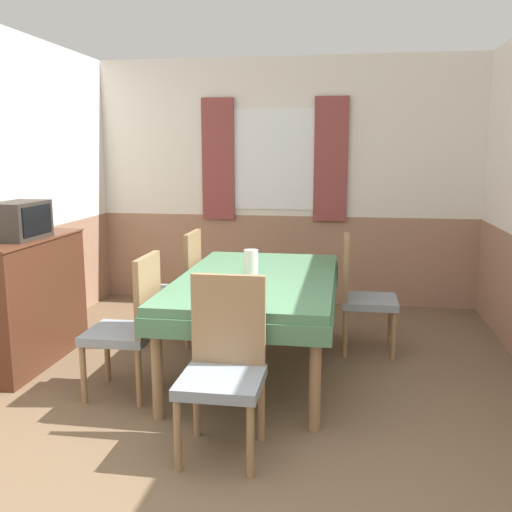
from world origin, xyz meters
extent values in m
cube|color=white|center=(0.00, 3.86, 1.77)|extent=(4.45, 0.05, 1.65)
cube|color=#9E755B|center=(0.00, 3.86, 0.47)|extent=(4.45, 0.05, 0.95)
cube|color=white|center=(-0.12, 3.82, 1.55)|extent=(0.99, 0.01, 1.06)
cube|color=brown|center=(-0.72, 3.80, 1.55)|extent=(0.35, 0.03, 1.28)
cube|color=brown|center=(0.48, 3.80, 1.55)|extent=(0.35, 0.03, 1.28)
cube|color=#9E755B|center=(-2.05, 1.92, 0.47)|extent=(0.05, 4.23, 0.95)
cube|color=#4C7A56|center=(0.02, 1.81, 0.70)|extent=(1.12, 1.94, 0.06)
cube|color=#4C7A56|center=(0.02, 1.81, 0.61)|extent=(1.15, 1.97, 0.12)
cylinder|color=#93704C|center=(-0.46, 0.92, 0.33)|extent=(0.07, 0.07, 0.67)
cylinder|color=#93704C|center=(0.50, 0.92, 0.33)|extent=(0.07, 0.07, 0.67)
cylinder|color=#93704C|center=(-0.46, 2.70, 0.33)|extent=(0.07, 0.07, 0.67)
cylinder|color=#93704C|center=(0.50, 2.70, 0.33)|extent=(0.07, 0.07, 0.67)
cylinder|color=#93704C|center=(-1.01, 1.05, 0.20)|extent=(0.04, 0.04, 0.39)
cylinder|color=#93704C|center=(-1.01, 1.43, 0.20)|extent=(0.04, 0.04, 0.39)
cylinder|color=#93704C|center=(-0.63, 1.05, 0.20)|extent=(0.04, 0.04, 0.39)
cylinder|color=#93704C|center=(-0.63, 1.43, 0.20)|extent=(0.04, 0.04, 0.39)
cube|color=gray|center=(-0.82, 1.24, 0.42)|extent=(0.44, 0.44, 0.06)
cube|color=#93704C|center=(-0.62, 1.24, 0.71)|extent=(0.04, 0.42, 0.51)
cylinder|color=#93704C|center=(-1.01, 2.18, 0.20)|extent=(0.04, 0.04, 0.39)
cylinder|color=#93704C|center=(-1.01, 2.56, 0.20)|extent=(0.04, 0.04, 0.39)
cylinder|color=#93704C|center=(-0.63, 2.18, 0.20)|extent=(0.04, 0.04, 0.39)
cylinder|color=#93704C|center=(-0.63, 2.56, 0.20)|extent=(0.04, 0.04, 0.39)
cube|color=gray|center=(-0.82, 2.37, 0.42)|extent=(0.44, 0.44, 0.06)
cube|color=#93704C|center=(-0.62, 2.37, 0.71)|extent=(0.04, 0.42, 0.51)
cylinder|color=#93704C|center=(1.05, 2.56, 0.20)|extent=(0.04, 0.04, 0.39)
cylinder|color=#93704C|center=(1.05, 2.18, 0.20)|extent=(0.04, 0.04, 0.39)
cylinder|color=#93704C|center=(0.67, 2.56, 0.20)|extent=(0.04, 0.04, 0.39)
cylinder|color=#93704C|center=(0.67, 2.18, 0.20)|extent=(0.04, 0.04, 0.39)
cube|color=gray|center=(0.86, 2.37, 0.42)|extent=(0.44, 0.44, 0.06)
cube|color=#93704C|center=(0.66, 2.37, 0.71)|extent=(0.04, 0.42, 0.51)
cylinder|color=#93704C|center=(0.21, 0.37, 0.20)|extent=(0.04, 0.04, 0.39)
cylinder|color=#93704C|center=(-0.17, 0.37, 0.20)|extent=(0.04, 0.04, 0.39)
cylinder|color=#93704C|center=(0.21, 0.75, 0.20)|extent=(0.04, 0.04, 0.39)
cylinder|color=#93704C|center=(-0.17, 0.75, 0.20)|extent=(0.04, 0.04, 0.39)
cube|color=gray|center=(0.02, 0.56, 0.42)|extent=(0.44, 0.44, 0.06)
cube|color=#93704C|center=(0.02, 0.76, 0.71)|extent=(0.42, 0.04, 0.51)
cube|color=#4C2819|center=(-1.78, 1.69, 0.49)|extent=(0.44, 1.15, 0.99)
cube|color=brown|center=(-1.78, 1.69, 0.98)|extent=(0.46, 1.17, 0.02)
cube|color=#2D2823|center=(-1.75, 1.65, 1.13)|extent=(0.28, 0.48, 0.28)
cube|color=black|center=(-1.61, 1.65, 1.13)|extent=(0.01, 0.39, 0.21)
cylinder|color=silver|center=(-0.03, 1.81, 0.83)|extent=(0.11, 0.11, 0.19)
camera|label=1|loc=(0.65, -2.25, 1.63)|focal=40.00mm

